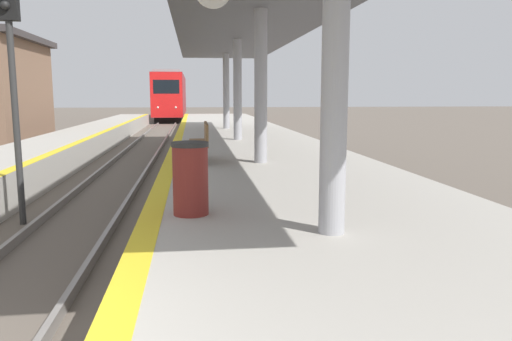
# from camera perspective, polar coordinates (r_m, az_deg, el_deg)

# --- Properties ---
(train) EXTENTS (2.71, 18.17, 4.63)m
(train) POSITION_cam_1_polar(r_m,az_deg,el_deg) (52.01, -9.68, 8.39)
(train) COLOR black
(train) RESTS_ON ground
(signal_near) EXTENTS (0.36, 0.31, 4.67)m
(signal_near) POSITION_cam_1_polar(r_m,az_deg,el_deg) (10.32, -26.24, 12.25)
(signal_near) COLOR #2D2D2D
(signal_near) RESTS_ON ground
(station_canopy) EXTENTS (4.09, 24.43, 3.69)m
(station_canopy) POSITION_cam_1_polar(r_m,az_deg,el_deg) (14.78, -1.08, 16.06)
(station_canopy) COLOR #99999E
(station_canopy) RESTS_ON platform_right
(trash_bin) EXTENTS (0.49, 0.49, 0.96)m
(trash_bin) POSITION_cam_1_polar(r_m,az_deg,el_deg) (6.61, -7.50, -0.89)
(trash_bin) COLOR maroon
(trash_bin) RESTS_ON platform_right
(bench) EXTENTS (0.44, 1.64, 0.92)m
(bench) POSITION_cam_1_polar(r_m,az_deg,el_deg) (11.93, -6.29, 3.37)
(bench) COLOR brown
(bench) RESTS_ON platform_right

